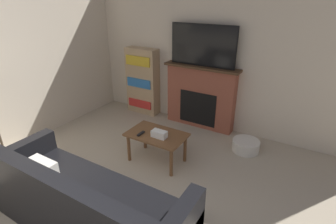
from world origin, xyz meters
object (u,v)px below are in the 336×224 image
tv (203,45)px  bookshelf (143,81)px  storage_basket (246,146)px  fireplace (200,97)px  couch (83,204)px  coffee_table (157,138)px

tv → bookshelf: tv is taller
storage_basket → fireplace: bearing=156.6°
tv → couch: bearing=-91.2°
bookshelf → storage_basket: bookshelf is taller
couch → storage_basket: couch is taller
tv → bookshelf: bearing=-179.9°
fireplace → storage_basket: size_ratio=3.23×
fireplace → coffee_table: size_ratio=1.63×
bookshelf → storage_basket: 2.46m
couch → bookshelf: size_ratio=1.73×
fireplace → bookshelf: bookshelf is taller
fireplace → storage_basket: (1.04, -0.45, -0.50)m
fireplace → couch: (-0.06, -2.87, -0.30)m
coffee_table → fireplace: bearing=87.9°
fireplace → bookshelf: bearing=-179.0°
fireplace → tv: size_ratio=1.17×
coffee_table → couch: bearing=-90.3°
couch → bookshelf: (-1.25, 2.85, 0.39)m
coffee_table → storage_basket: size_ratio=1.98×
couch → bookshelf: bearing=113.7°
couch → bookshelf: bookshelf is taller
fireplace → tv: (0.00, -0.02, 0.95)m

